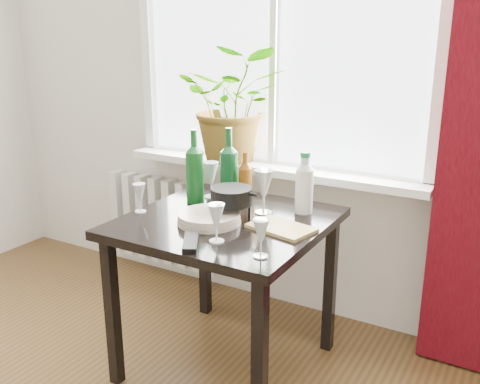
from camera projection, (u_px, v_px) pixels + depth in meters
The scene contains 18 objects.
window at pixel (277, 17), 2.71m from camera, with size 1.72×0.08×1.62m.
windowsill at pixel (268, 168), 2.88m from camera, with size 1.72×0.20×0.04m.
radiator at pixel (164, 220), 3.39m from camera, with size 0.80×0.10×0.55m.
table at pixel (226, 238), 2.38m from camera, with size 0.85×0.85×0.74m.
potted_plant at pixel (234, 104), 2.88m from camera, with size 0.56×0.48×0.62m, color #337A20.
wine_bottle_left at pixel (195, 165), 2.53m from camera, with size 0.08×0.08×0.36m, color #0D4716, non-canonical shape.
wine_bottle_right at pixel (229, 165), 2.53m from camera, with size 0.09×0.09×0.37m, color #0B3C19, non-canonical shape.
bottle_amber at pixel (245, 178), 2.51m from camera, with size 0.06×0.06×0.26m, color brown, non-canonical shape.
cleaning_bottle at pixel (304, 182), 2.39m from camera, with size 0.08×0.08×0.28m, color silver, non-canonical shape.
wineglass_front_right at pixel (216, 223), 2.07m from camera, with size 0.07×0.07×0.16m, color white, non-canonical shape.
wineglass_far_right at pixel (261, 238), 1.93m from camera, with size 0.06×0.06×0.15m, color silver, non-canonical shape.
wineglass_back_center at pixel (264, 191), 2.39m from camera, with size 0.09×0.09×0.21m, color #B6BCC4, non-canonical shape.
wineglass_back_left at pixel (211, 179), 2.63m from camera, with size 0.08×0.08×0.18m, color silver, non-canonical shape.
wineglass_front_left at pixel (140, 198), 2.42m from camera, with size 0.06×0.06×0.14m, color silver, non-canonical shape.
plate_stack at pixel (209, 218), 2.29m from camera, with size 0.28×0.28×0.05m, color beige.
fondue_pot at pixel (231, 203), 2.33m from camera, with size 0.21×0.18×0.14m, color black, non-canonical shape.
tv_remote at pixel (191, 242), 2.06m from camera, with size 0.05×0.18×0.02m, color black.
cutting_board at pixel (281, 228), 2.22m from camera, with size 0.26×0.17×0.01m, color tan.
Camera 1 is at (1.26, -0.34, 1.53)m, focal length 40.00 mm.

